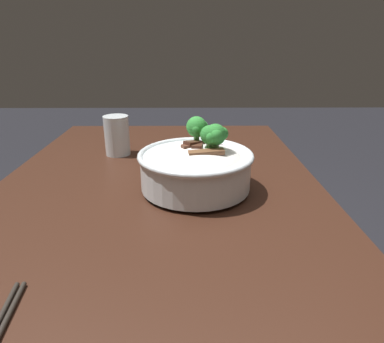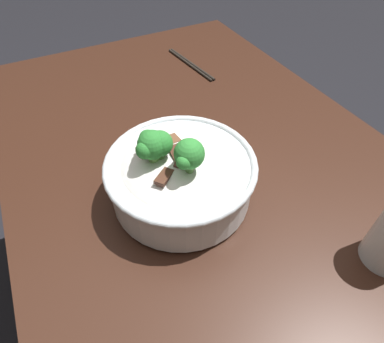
% 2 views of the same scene
% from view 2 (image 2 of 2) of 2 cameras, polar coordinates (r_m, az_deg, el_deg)
% --- Properties ---
extents(ground, '(10.00, 10.00, 0.00)m').
position_cam_2_polar(ground, '(1.31, 2.01, -23.44)').
color(ground, black).
extents(dining_table, '(1.30, 0.78, 0.77)m').
position_cam_2_polar(dining_table, '(0.73, 3.32, -5.11)').
color(dining_table, '#381E14').
rests_on(dining_table, ground).
extents(rice_bowl, '(0.26, 0.26, 0.16)m').
position_cam_2_polar(rice_bowl, '(0.55, -2.10, -0.24)').
color(rice_bowl, silver).
rests_on(rice_bowl, dining_table).
extents(chopsticks_pair, '(0.22, 0.04, 0.01)m').
position_cam_2_polar(chopsticks_pair, '(0.99, -0.27, 18.50)').
color(chopsticks_pair, '#28231E').
rests_on(chopsticks_pair, dining_table).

